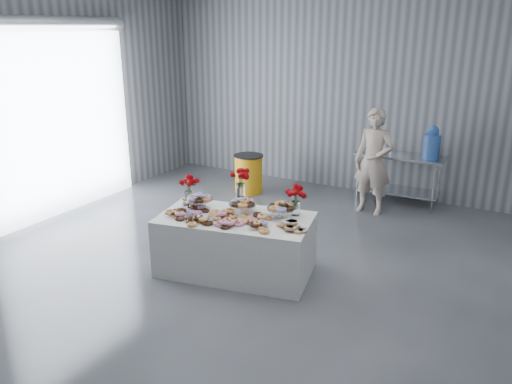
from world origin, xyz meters
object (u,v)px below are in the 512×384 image
at_px(display_table, 236,244).
at_px(water_jug, 432,144).
at_px(person, 374,162).
at_px(prep_table, 399,170).
at_px(trash_barrel, 249,173).

bearing_deg(display_table, water_jug, 65.74).
xyz_separation_m(display_table, person, (0.86, 2.97, 0.51)).
bearing_deg(prep_table, display_table, -107.38).
bearing_deg(prep_table, person, -112.72).
bearing_deg(trash_barrel, prep_table, 15.31).
xyz_separation_m(person, trash_barrel, (-2.36, -0.06, -0.53)).
relative_size(display_table, prep_table, 1.27).
distance_m(display_table, trash_barrel, 3.27).
height_order(display_table, prep_table, prep_table).
distance_m(prep_table, person, 0.76).
xyz_separation_m(prep_table, water_jug, (0.50, -0.00, 0.53)).
distance_m(prep_table, water_jug, 0.73).
relative_size(prep_table, water_jug, 2.71).
distance_m(prep_table, trash_barrel, 2.75).
bearing_deg(water_jug, person, -139.65).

